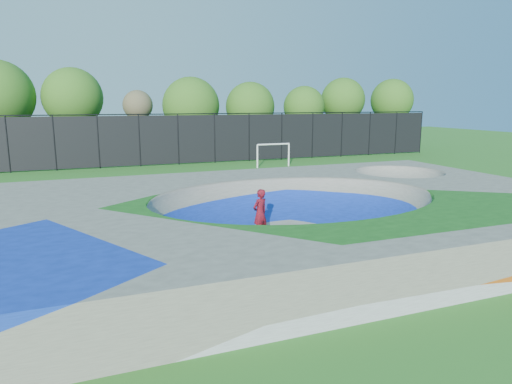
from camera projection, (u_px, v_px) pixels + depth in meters
ground at (295, 234)px, 17.29m from camera, size 120.00×120.00×0.00m
skate_deck at (295, 215)px, 17.15m from camera, size 22.00×14.00×1.50m
skater at (260, 213)px, 16.73m from camera, size 0.78×0.66×1.81m
skateboard at (260, 236)px, 16.90m from camera, size 0.80×0.52×0.05m
soccer_goal at (273, 151)px, 34.91m from camera, size 2.75×0.12×1.81m
fence at (178, 138)px, 36.07m from camera, size 48.09×0.09×4.04m
treeline at (133, 100)px, 39.30m from camera, size 53.71×7.27×8.16m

